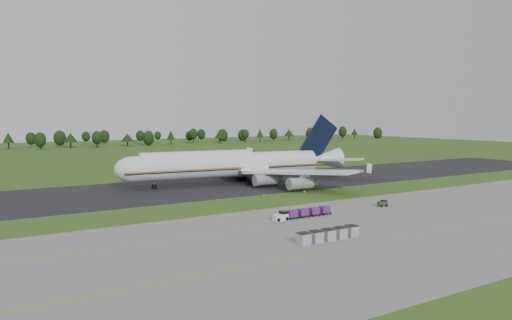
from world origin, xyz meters
TOP-DOWN VIEW (x-y plane):
  - ground at (0.00, 0.00)m, footprint 600.00×600.00m
  - apron at (0.00, -34.00)m, footprint 300.00×52.00m
  - taxiway at (0.00, 28.00)m, footprint 300.00×40.00m
  - apron_markings at (0.00, -26.98)m, footprint 300.00×30.20m
  - tree_line at (-0.54, 218.71)m, footprint 526.40×23.07m
  - aircraft at (14.12, 29.29)m, footprint 70.19×67.93m
  - baggage_train at (1.75, -18.95)m, footprint 12.85×1.64m
  - utility_cart at (23.17, -18.85)m, footprint 2.09×1.42m
  - uld_row at (-5.31, -35.02)m, footprint 11.39×1.79m
  - edge_markers at (14.82, 5.14)m, footprint 36.88×0.30m

SIDE VIEW (x-z plane):
  - ground at x=0.00m, z-range 0.00..0.00m
  - apron at x=0.00m, z-range 0.00..0.06m
  - taxiway at x=0.00m, z-range 0.00..0.08m
  - apron_markings at x=0.00m, z-range 0.06..0.07m
  - edge_markers at x=14.82m, z-range -0.03..0.57m
  - utility_cart at x=23.17m, z-range 0.05..1.12m
  - baggage_train at x=1.75m, z-range 0.11..1.69m
  - uld_row at x=-5.31m, z-range 0.07..1.83m
  - aircraft at x=14.12m, z-range -4.22..15.45m
  - tree_line at x=-0.54m, z-range 0.08..12.03m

